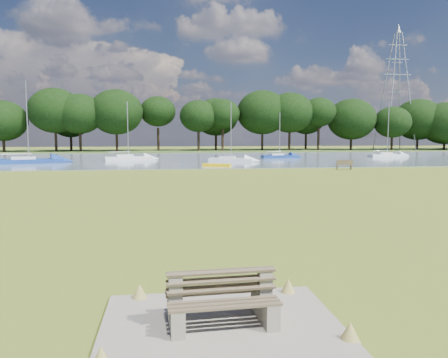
{
  "coord_description": "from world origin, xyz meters",
  "views": [
    {
      "loc": [
        -0.95,
        -21.37,
        3.41
      ],
      "look_at": [
        1.68,
        -2.0,
        1.44
      ],
      "focal_mm": 35.0,
      "sensor_mm": 36.0,
      "label": 1
    }
  ],
  "objects": [
    {
      "name": "ground",
      "position": [
        0.0,
        0.0,
        0.0
      ],
      "size": [
        220.0,
        220.0,
        0.0
      ],
      "primitive_type": "plane",
      "color": "olive"
    },
    {
      "name": "river",
      "position": [
        0.0,
        42.0,
        0.0
      ],
      "size": [
        220.0,
        40.0,
        0.1
      ],
      "primitive_type": "cube",
      "color": "slate",
      "rests_on": "ground"
    },
    {
      "name": "far_bank",
      "position": [
        0.0,
        72.0,
        0.0
      ],
      "size": [
        220.0,
        20.0,
        0.4
      ],
      "primitive_type": "cube",
      "color": "#4C6626",
      "rests_on": "ground"
    },
    {
      "name": "concrete_pad",
      "position": [
        0.0,
        -14.0,
        0.05
      ],
      "size": [
        4.2,
        3.2,
        0.1
      ],
      "primitive_type": "cube",
      "color": "gray",
      "rests_on": "ground"
    },
    {
      "name": "bench_pair",
      "position": [
        0.0,
        -14.0,
        0.52
      ],
      "size": [
        1.97,
        1.23,
        1.03
      ],
      "rotation": [
        0.0,
        0.0,
        0.05
      ],
      "color": "gray",
      "rests_on": "concrete_pad"
    },
    {
      "name": "riverbank_bench",
      "position": [
        16.68,
        19.72,
        0.48
      ],
      "size": [
        1.61,
        0.8,
        0.95
      ],
      "rotation": [
        0.0,
        0.0,
        -0.23
      ],
      "color": "brown",
      "rests_on": "ground"
    },
    {
      "name": "kayak",
      "position": [
        4.54,
        24.89,
        0.2
      ],
      "size": [
        3.1,
        1.91,
        0.31
      ],
      "primitive_type": "cube",
      "rotation": [
        0.0,
        0.0,
        -0.42
      ],
      "color": "yellow",
      "rests_on": "river"
    },
    {
      "name": "pylon",
      "position": [
        49.72,
        70.0,
        17.23
      ],
      "size": [
        6.55,
        4.59,
        27.16
      ],
      "color": "gray",
      "rests_on": "far_bank"
    },
    {
      "name": "tree_line",
      "position": [
        6.06,
        68.0,
        7.0
      ],
      "size": [
        153.69,
        9.78,
        11.83
      ],
      "color": "black",
      "rests_on": "far_bank"
    },
    {
      "name": "sailboat_0",
      "position": [
        32.72,
        41.33,
        0.5
      ],
      "size": [
        5.96,
        2.14,
        8.45
      ],
      "rotation": [
        0.0,
        0.0,
        0.09
      ],
      "color": "silver",
      "rests_on": "river"
    },
    {
      "name": "sailboat_1",
      "position": [
        15.54,
        40.44,
        0.46
      ],
      "size": [
        5.43,
        2.11,
        6.56
      ],
      "rotation": [
        0.0,
        0.0,
        0.12
      ],
      "color": "navy",
      "rests_on": "river"
    },
    {
      "name": "sailboat_3",
      "position": [
        -5.8,
        37.57,
        0.53
      ],
      "size": [
        6.43,
        3.3,
        7.71
      ],
      "rotation": [
        0.0,
        0.0,
        0.27
      ],
      "color": "silver",
      "rests_on": "river"
    },
    {
      "name": "sailboat_5",
      "position": [
        -17.01,
        32.89,
        0.53
      ],
      "size": [
        7.78,
        4.45,
        9.78
      ],
      "rotation": [
        0.0,
        0.0,
        0.33
      ],
      "color": "navy",
      "rests_on": "river"
    },
    {
      "name": "sailboat_6",
      "position": [
        7.29,
        33.16,
        0.46
      ],
      "size": [
        5.77,
        3.29,
        7.44
      ],
      "rotation": [
        0.0,
        0.0,
        -0.33
      ],
      "color": "silver",
      "rests_on": "river"
    }
  ]
}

